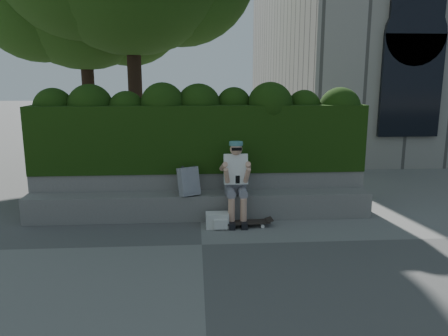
{
  "coord_description": "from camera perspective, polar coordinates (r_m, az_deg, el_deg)",
  "views": [
    {
      "loc": [
        -0.09,
        -6.12,
        2.45
      ],
      "look_at": [
        0.4,
        1.0,
        0.95
      ],
      "focal_mm": 35.0,
      "sensor_mm": 36.0,
      "label": 1
    }
  ],
  "objects": [
    {
      "name": "person",
      "position": [
        7.42,
        1.57,
        -1.36
      ],
      "size": [
        0.4,
        0.76,
        1.38
      ],
      "color": "gray",
      "rests_on": "ground"
    },
    {
      "name": "backpack_plaid",
      "position": [
        7.48,
        -4.64,
        -1.76
      ],
      "size": [
        0.37,
        0.31,
        0.49
      ],
      "primitive_type": "cube",
      "rotation": [
        0.0,
        0.0,
        0.47
      ],
      "color": "#A7A8AC",
      "rests_on": "bench_ledge"
    },
    {
      "name": "ground",
      "position": [
        6.59,
        -2.92,
        -9.97
      ],
      "size": [
        80.0,
        80.0,
        0.0
      ],
      "primitive_type": "plane",
      "color": "slate",
      "rests_on": "ground"
    },
    {
      "name": "planter_wall",
      "position": [
        8.11,
        -3.17,
        -2.96
      ],
      "size": [
        6.0,
        0.5,
        0.75
      ],
      "primitive_type": "cube",
      "color": "gray",
      "rests_on": "ground"
    },
    {
      "name": "bench_ledge",
      "position": [
        7.7,
        -3.11,
        -4.94
      ],
      "size": [
        6.0,
        0.45,
        0.45
      ],
      "primitive_type": "cube",
      "color": "gray",
      "rests_on": "ground"
    },
    {
      "name": "skateboard",
      "position": [
        7.3,
        2.58,
        -7.14
      ],
      "size": [
        0.88,
        0.28,
        0.09
      ],
      "rotation": [
        0.0,
        0.0,
        0.07
      ],
      "color": "black",
      "rests_on": "ground"
    },
    {
      "name": "backpack_ground",
      "position": [
        7.26,
        -0.89,
        -6.83
      ],
      "size": [
        0.38,
        0.27,
        0.24
      ],
      "primitive_type": "cube",
      "rotation": [
        0.0,
        0.0,
        0.01
      ],
      "color": "silver",
      "rests_on": "ground"
    },
    {
      "name": "hedge",
      "position": [
        8.14,
        -3.27,
        4.09
      ],
      "size": [
        6.0,
        1.0,
        1.2
      ],
      "primitive_type": "cube",
      "color": "black",
      "rests_on": "planter_wall"
    }
  ]
}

